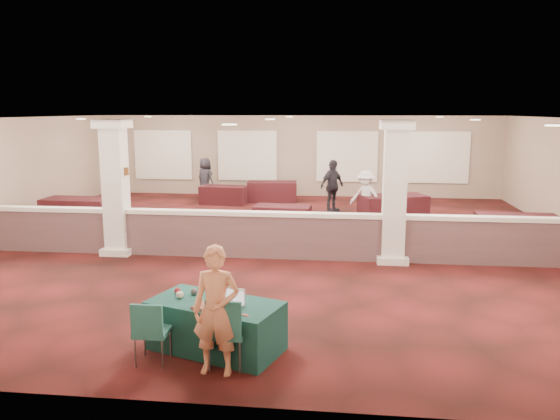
# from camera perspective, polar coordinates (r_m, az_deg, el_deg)

# --- Properties ---
(ground) EXTENTS (16.00, 16.00, 0.00)m
(ground) POSITION_cam_1_polar(r_m,az_deg,el_deg) (14.31, -1.00, -3.41)
(ground) COLOR #4F1413
(ground) RESTS_ON ground
(wall_back) EXTENTS (16.00, 0.04, 3.20)m
(wall_back) POSITION_cam_1_polar(r_m,az_deg,el_deg) (21.92, 1.75, 5.66)
(wall_back) COLOR gray
(wall_back) RESTS_ON ground
(wall_front) EXTENTS (16.00, 0.04, 3.20)m
(wall_front) POSITION_cam_1_polar(r_m,az_deg,el_deg) (6.32, -10.68, -6.49)
(wall_front) COLOR gray
(wall_front) RESTS_ON ground
(ceiling) EXTENTS (16.00, 16.00, 0.02)m
(ceiling) POSITION_cam_1_polar(r_m,az_deg,el_deg) (13.89, -1.04, 9.52)
(ceiling) COLOR white
(ceiling) RESTS_ON wall_back
(partition_wall) EXTENTS (15.60, 0.28, 1.10)m
(partition_wall) POSITION_cam_1_polar(r_m,az_deg,el_deg) (12.73, -1.90, -2.53)
(partition_wall) COLOR brown
(partition_wall) RESTS_ON ground
(column_left) EXTENTS (0.72, 0.72, 3.20)m
(column_left) POSITION_cam_1_polar(r_m,az_deg,el_deg) (13.50, -16.80, 2.39)
(column_left) COLOR silver
(column_left) RESTS_ON ground
(column_right) EXTENTS (0.72, 0.72, 3.20)m
(column_right) POSITION_cam_1_polar(r_m,az_deg,el_deg) (12.45, 11.87, 1.97)
(column_right) COLOR silver
(column_right) RESTS_ON ground
(sconce_left) EXTENTS (0.12, 0.12, 0.18)m
(sconce_left) POSITION_cam_1_polar(r_m,az_deg,el_deg) (13.57, -17.97, 3.91)
(sconce_left) COLOR brown
(sconce_left) RESTS_ON column_left
(sconce_right) EXTENTS (0.12, 0.12, 0.18)m
(sconce_right) POSITION_cam_1_polar(r_m,az_deg,el_deg) (13.35, -15.77, 3.93)
(sconce_right) COLOR brown
(sconce_right) RESTS_ON column_left
(near_table) EXTENTS (2.07, 1.50, 0.72)m
(near_table) POSITION_cam_1_polar(r_m,az_deg,el_deg) (8.09, -6.74, -11.90)
(near_table) COLOR #0F372D
(near_table) RESTS_ON ground
(conf_chair_main) EXTENTS (0.51, 0.51, 1.00)m
(conf_chair_main) POSITION_cam_1_polar(r_m,az_deg,el_deg) (7.40, -5.67, -12.11)
(conf_chair_main) COLOR #1E5659
(conf_chair_main) RESTS_ON ground
(conf_chair_side) EXTENTS (0.46, 0.47, 0.90)m
(conf_chair_side) POSITION_cam_1_polar(r_m,az_deg,el_deg) (7.71, -13.41, -11.87)
(conf_chair_side) COLOR #1E5659
(conf_chair_side) RESTS_ON ground
(woman) EXTENTS (0.64, 0.44, 1.72)m
(woman) POSITION_cam_1_polar(r_m,az_deg,el_deg) (7.23, -6.68, -10.40)
(woman) COLOR #E88065
(woman) RESTS_ON ground
(far_table_front_left) EXTENTS (1.99, 1.02, 0.80)m
(far_table_front_left) POSITION_cam_1_polar(r_m,az_deg,el_deg) (17.60, -20.43, -0.12)
(far_table_front_left) COLOR black
(far_table_front_left) RESTS_ON ground
(far_table_front_center) EXTENTS (1.70, 0.94, 0.67)m
(far_table_front_center) POSITION_cam_1_polar(r_m,az_deg,el_deg) (15.96, 0.24, -0.72)
(far_table_front_center) COLOR black
(far_table_front_center) RESTS_ON ground
(far_table_front_right) EXTENTS (2.02, 1.06, 0.80)m
(far_table_front_right) POSITION_cam_1_polar(r_m,az_deg,el_deg) (15.06, 23.55, -2.02)
(far_table_front_right) COLOR black
(far_table_front_right) RESTS_ON ground
(far_table_back_left) EXTENTS (1.70, 0.93, 0.67)m
(far_table_back_left) POSITION_cam_1_polar(r_m,az_deg,el_deg) (20.16, -5.94, 1.57)
(far_table_back_left) COLOR black
(far_table_back_left) RESTS_ON ground
(far_table_back_center) EXTENTS (1.93, 1.10, 0.75)m
(far_table_back_center) POSITION_cam_1_polar(r_m,az_deg,el_deg) (20.67, -0.83, 1.95)
(far_table_back_center) COLOR black
(far_table_back_center) RESTS_ON ground
(far_table_back_right) EXTENTS (2.24, 1.63, 0.82)m
(far_table_back_right) POSITION_cam_1_polar(r_m,az_deg,el_deg) (17.31, 11.72, 0.18)
(far_table_back_right) COLOR black
(far_table_back_right) RESTS_ON ground
(attendee_a) EXTENTS (0.74, 0.41, 1.54)m
(attendee_a) POSITION_cam_1_polar(r_m,az_deg,el_deg) (18.12, -17.08, 1.55)
(attendee_a) COLOR black
(attendee_a) RESTS_ON ground
(attendee_b) EXTENTS (1.11, 0.94, 1.59)m
(attendee_b) POSITION_cam_1_polar(r_m,az_deg,el_deg) (16.99, 8.91, 1.41)
(attendee_b) COLOR silver
(attendee_b) RESTS_ON ground
(attendee_c) EXTENTS (1.06, 1.10, 1.77)m
(attendee_c) POSITION_cam_1_polar(r_m,az_deg,el_deg) (18.54, 5.47, 2.52)
(attendee_c) COLOR black
(attendee_c) RESTS_ON ground
(attendee_d) EXTENTS (0.90, 0.79, 1.61)m
(attendee_d) POSITION_cam_1_polar(r_m,az_deg,el_deg) (21.26, -7.82, 3.26)
(attendee_d) COLOR black
(attendee_d) RESTS_ON ground
(laptop_base) EXTENTS (0.38, 0.32, 0.02)m
(laptop_base) POSITION_cam_1_polar(r_m,az_deg,el_deg) (7.77, -5.13, -9.90)
(laptop_base) COLOR silver
(laptop_base) RESTS_ON near_table
(laptop_screen) EXTENTS (0.31, 0.12, 0.22)m
(laptop_screen) POSITION_cam_1_polar(r_m,az_deg,el_deg) (7.82, -4.71, -8.85)
(laptop_screen) COLOR silver
(laptop_screen) RESTS_ON near_table
(screen_glow) EXTENTS (0.28, 0.10, 0.19)m
(screen_glow) POSITION_cam_1_polar(r_m,az_deg,el_deg) (7.82, -4.74, -8.96)
(screen_glow) COLOR silver
(screen_glow) RESTS_ON near_table
(knitting) EXTENTS (0.47, 0.41, 0.03)m
(knitting) POSITION_cam_1_polar(r_m,az_deg,el_deg) (7.73, -7.48, -10.00)
(knitting) COLOR #B2431C
(knitting) RESTS_ON near_table
(yarn_cream) EXTENTS (0.11, 0.11, 0.11)m
(yarn_cream) POSITION_cam_1_polar(r_m,az_deg,el_deg) (8.15, -10.43, -8.70)
(yarn_cream) COLOR beige
(yarn_cream) RESTS_ON near_table
(yarn_red) EXTENTS (0.10, 0.10, 0.10)m
(yarn_red) POSITION_cam_1_polar(r_m,az_deg,el_deg) (8.35, -10.65, -8.28)
(yarn_red) COLOR maroon
(yarn_red) RESTS_ON near_table
(yarn_grey) EXTENTS (0.10, 0.10, 0.10)m
(yarn_grey) POSITION_cam_1_polar(r_m,az_deg,el_deg) (8.27, -8.98, -8.41)
(yarn_grey) COLOR #47464B
(yarn_grey) RESTS_ON near_table
(scissors) EXTENTS (0.12, 0.07, 0.01)m
(scissors) POSITION_cam_1_polar(r_m,az_deg,el_deg) (7.42, -3.72, -10.89)
(scissors) COLOR #B42313
(scissors) RESTS_ON near_table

